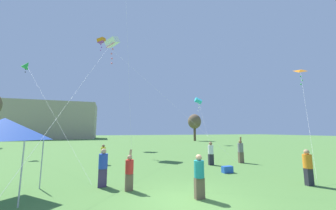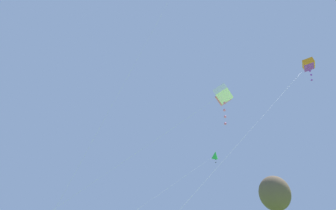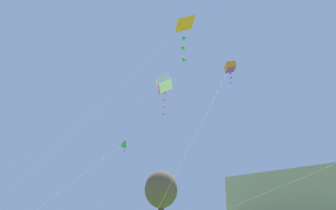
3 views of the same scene
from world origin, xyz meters
name	(u,v)px [view 3 (image 3 of 3)]	position (x,y,z in m)	size (l,w,h in m)	color
distant_building	(306,204)	(-19.67, 64.04, 5.83)	(26.77, 15.33, 11.65)	tan
tree_near_right	(161,190)	(-21.74, 30.93, 6.69)	(4.67, 4.67, 9.42)	brown
kite_white_box_1	(164,84)	(-2.60, 16.50, 13.52)	(3.88, 19.90, 14.42)	silver
kite_green_diamond_2	(124,143)	(-12.06, 18.59, 10.20)	(9.26, 15.75, 10.81)	silver
kite_orange_delta_4	(182,26)	(13.31, 4.86, 7.82)	(7.43, 5.68, 8.24)	silver
kite_orange_box_5	(230,67)	(-4.29, 27.14, 18.63)	(12.71, 21.25, 19.24)	silver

